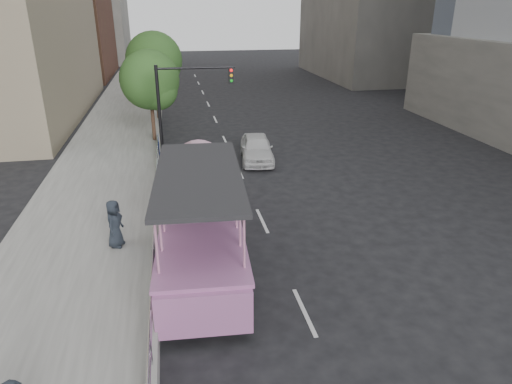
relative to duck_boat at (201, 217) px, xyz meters
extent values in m
plane|color=black|center=(1.54, -2.21, -1.24)|extent=(160.00, 160.00, 0.00)
cube|color=#A5A59F|center=(-4.21, 7.79, -1.09)|extent=(5.50, 80.00, 0.30)
cube|color=gray|center=(-1.58, -0.21, -0.76)|extent=(0.24, 30.00, 0.36)
cylinder|color=#B4B4B9|center=(-1.58, -6.21, -0.23)|extent=(0.07, 0.07, 0.70)
cylinder|color=#B4B4B9|center=(-1.58, -4.21, -0.23)|extent=(0.07, 0.07, 0.70)
cylinder|color=#B4B4B9|center=(-1.58, -2.21, -0.23)|extent=(0.07, 0.07, 0.70)
cylinder|color=#B4B4B9|center=(-1.58, -0.21, -0.23)|extent=(0.07, 0.07, 0.70)
cylinder|color=#B4B4B9|center=(-1.58, 1.79, -0.23)|extent=(0.07, 0.07, 0.70)
cylinder|color=#B4B4B9|center=(-1.58, 3.79, -0.23)|extent=(0.07, 0.07, 0.70)
cylinder|color=#B4B4B9|center=(-1.58, 5.79, -0.23)|extent=(0.07, 0.07, 0.70)
cylinder|color=#B4B4B9|center=(-1.58, 7.79, -0.23)|extent=(0.07, 0.07, 0.70)
cylinder|color=#B4B4B9|center=(-1.58, 9.79, -0.23)|extent=(0.07, 0.07, 0.70)
cylinder|color=#B4B4B9|center=(-1.58, -0.21, -0.23)|extent=(0.06, 22.00, 0.06)
cylinder|color=#B4B4B9|center=(-1.58, -0.21, 0.10)|extent=(0.06, 22.00, 0.06)
cylinder|color=black|center=(-1.30, -3.78, -0.81)|extent=(0.39, 0.89, 0.87)
cylinder|color=black|center=(0.82, -3.91, -0.81)|extent=(0.39, 0.89, 0.87)
cylinder|color=black|center=(-1.13, -1.08, -0.81)|extent=(0.39, 0.89, 0.87)
cylinder|color=black|center=(0.99, -1.22, -0.81)|extent=(0.39, 0.89, 0.87)
cylinder|color=black|center=(-0.96, 1.62, -0.81)|extent=(0.39, 0.89, 0.87)
cylinder|color=black|center=(1.16, 1.48, -0.81)|extent=(0.39, 0.89, 0.87)
cube|color=#BF799D|center=(-0.06, -0.96, -0.25)|extent=(2.90, 8.06, 1.21)
cube|color=#BF799D|center=(0.23, 3.67, -0.01)|extent=(2.49, 2.19, 1.51)
cylinder|color=#BF799D|center=(0.28, 4.49, 0.28)|extent=(2.31, 0.82, 2.27)
cube|color=#9F5C92|center=(-0.31, -5.05, -0.25)|extent=(2.43, 0.49, 1.21)
cube|color=#9F5C92|center=(-0.06, -0.96, 0.41)|extent=(3.03, 8.35, 0.12)
cube|color=#242426|center=(-0.08, -1.34, 2.03)|extent=(2.95, 6.52, 0.14)
cube|color=gray|center=(0.12, 1.98, 1.00)|extent=(2.23, 0.34, 1.01)
cube|color=#BF799D|center=(0.15, 2.42, 0.71)|extent=(2.18, 1.10, 0.48)
imported|color=silver|center=(3.76, 9.41, -0.51)|extent=(2.21, 4.45, 1.46)
imported|color=#212831|center=(-2.92, 0.20, -0.10)|extent=(0.76, 0.95, 1.69)
cylinder|color=black|center=(-1.37, 4.93, 0.07)|extent=(0.08, 0.08, 2.63)
cube|color=#0A1A4C|center=(-1.37, 4.93, 1.18)|extent=(0.03, 0.65, 0.95)
cube|color=silver|center=(-1.34, 4.93, 1.18)|extent=(0.02, 0.42, 0.58)
cylinder|color=black|center=(-1.36, 10.29, 1.36)|extent=(0.18, 0.18, 5.20)
cylinder|color=black|center=(0.64, 10.29, 3.76)|extent=(4.20, 0.12, 0.12)
cube|color=black|center=(2.54, 10.29, 3.31)|extent=(0.28, 0.22, 0.85)
sphere|color=red|center=(2.54, 10.16, 3.61)|extent=(0.16, 0.16, 0.16)
cylinder|color=#352118|center=(-1.86, 13.79, 0.30)|extent=(0.22, 0.22, 3.08)
sphere|color=#2D5220|center=(-1.86, 13.79, 2.72)|extent=(3.52, 3.52, 3.52)
sphere|color=#2D5220|center=(-1.46, 13.49, 2.17)|extent=(2.42, 2.42, 2.42)
cylinder|color=#352118|center=(-1.66, 19.79, 0.50)|extent=(0.22, 0.22, 3.47)
sphere|color=#2D5220|center=(-1.66, 19.79, 3.22)|extent=(3.97, 3.97, 3.97)
sphere|color=#2D5220|center=(-1.26, 19.49, 2.60)|extent=(2.73, 2.73, 2.73)
camera|label=1|loc=(-0.78, -14.39, 6.76)|focal=32.00mm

